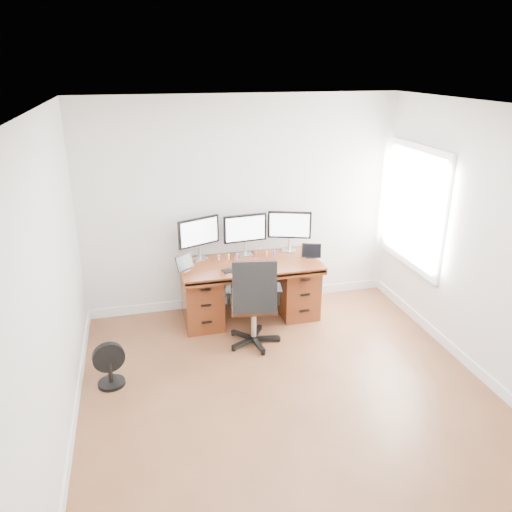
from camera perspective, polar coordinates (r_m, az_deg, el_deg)
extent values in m
plane|color=brown|center=(4.95, 4.34, -16.60)|extent=(4.50, 4.50, 0.00)
cube|color=silver|center=(6.31, -1.64, 5.80)|extent=(4.00, 0.10, 2.70)
cube|color=silver|center=(5.22, 26.14, 0.17)|extent=(0.10, 4.50, 2.70)
cube|color=white|center=(6.34, 17.63, 5.35)|extent=(0.04, 1.30, 1.50)
cube|color=white|center=(6.33, 17.47, 5.34)|extent=(0.01, 1.15, 1.35)
cube|color=#602A13|center=(6.10, -0.68, -0.97)|extent=(1.70, 0.80, 0.05)
cube|color=#602A13|center=(6.18, -6.21, -4.59)|extent=(0.45, 0.70, 0.70)
cube|color=#602A13|center=(6.43, 4.54, -3.47)|extent=(0.45, 0.70, 0.70)
cube|color=#4C200D|center=(6.46, -1.28, -1.83)|extent=(0.74, 0.03, 0.40)
cylinder|color=black|center=(5.86, -0.28, -9.46)|extent=(0.67, 0.67, 0.08)
cylinder|color=silver|center=(5.73, -0.28, -7.34)|extent=(0.06, 0.06, 0.41)
cube|color=#412613|center=(5.64, -0.29, -5.49)|extent=(0.57, 0.55, 0.07)
cube|color=black|center=(5.30, -0.14, -3.61)|extent=(0.48, 0.13, 0.57)
cube|color=black|center=(5.55, -3.17, -3.86)|extent=(0.10, 0.26, 0.03)
cube|color=black|center=(5.58, 2.58, -3.70)|extent=(0.10, 0.26, 0.03)
cylinder|color=black|center=(5.39, -16.17, -13.77)|extent=(0.27, 0.27, 0.03)
cylinder|color=black|center=(5.32, -16.32, -12.62)|extent=(0.05, 0.05, 0.23)
cylinder|color=black|center=(5.23, -16.50, -11.16)|extent=(0.32, 0.12, 0.32)
cube|color=silver|center=(6.24, -6.44, -0.28)|extent=(0.22, 0.20, 0.01)
cylinder|color=silver|center=(6.21, -6.47, 0.45)|extent=(0.04, 0.04, 0.18)
cube|color=black|center=(6.12, -6.57, 2.77)|extent=(0.52, 0.24, 0.35)
cube|color=white|center=(6.10, -6.48, 2.72)|extent=(0.46, 0.19, 0.30)
cube|color=silver|center=(6.33, -1.24, 0.18)|extent=(0.19, 0.15, 0.01)
cylinder|color=silver|center=(6.30, -1.24, 0.90)|extent=(0.04, 0.04, 0.18)
cube|color=black|center=(6.21, -1.26, 3.19)|extent=(0.55, 0.08, 0.35)
cube|color=white|center=(6.20, -1.20, 3.14)|extent=(0.50, 0.05, 0.30)
cube|color=silver|center=(6.47, 3.78, 0.63)|extent=(0.22, 0.19, 0.01)
cylinder|color=silver|center=(6.44, 3.80, 1.34)|extent=(0.04, 0.04, 0.18)
cube|color=black|center=(6.36, 3.85, 3.58)|extent=(0.53, 0.21, 0.35)
cube|color=white|center=(6.34, 3.85, 3.52)|extent=(0.47, 0.17, 0.30)
cube|color=silver|center=(5.92, -8.11, -1.57)|extent=(0.13, 0.12, 0.01)
cube|color=black|center=(5.89, -8.15, -0.72)|extent=(0.23, 0.20, 0.17)
cube|color=silver|center=(6.25, 6.35, -0.22)|extent=(0.12, 0.11, 0.01)
cube|color=black|center=(6.22, 6.38, 0.58)|extent=(0.25, 0.14, 0.17)
cube|color=silver|center=(5.95, -0.12, -1.23)|extent=(0.31, 0.21, 0.01)
cube|color=#B7BABF|center=(5.95, 1.76, -1.26)|extent=(0.13, 0.13, 0.01)
cube|color=black|center=(5.86, -2.93, -1.62)|extent=(0.22, 0.17, 0.01)
cube|color=black|center=(6.05, -0.88, -0.87)|extent=(0.13, 0.10, 0.01)
cylinder|color=pink|center=(6.15, -4.27, -0.32)|extent=(0.03, 0.03, 0.05)
sphere|color=pink|center=(6.14, -4.28, 0.00)|extent=(0.03, 0.03, 0.03)
cylinder|color=tan|center=(6.17, -3.17, -0.22)|extent=(0.03, 0.03, 0.05)
sphere|color=tan|center=(6.16, -3.17, 0.10)|extent=(0.03, 0.03, 0.03)
cylinder|color=#7D5DD3|center=(6.19, -2.22, -0.14)|extent=(0.03, 0.03, 0.05)
sphere|color=#7D5DD3|center=(6.17, -2.23, 0.18)|extent=(0.03, 0.03, 0.03)
cylinder|color=brown|center=(6.24, -0.06, 0.06)|extent=(0.03, 0.03, 0.05)
sphere|color=brown|center=(6.22, -0.06, 0.38)|extent=(0.03, 0.03, 0.03)
cylinder|color=#E46F4D|center=(6.27, 1.22, 0.17)|extent=(0.03, 0.03, 0.05)
sphere|color=#E46F4D|center=(6.26, 1.22, 0.49)|extent=(0.03, 0.03, 0.03)
cylinder|color=#4B64DD|center=(6.30, 2.07, 0.25)|extent=(0.03, 0.03, 0.05)
sphere|color=#4B64DD|center=(6.28, 2.08, 0.57)|extent=(0.03, 0.03, 0.03)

